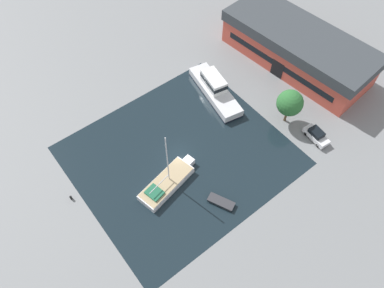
{
  "coord_description": "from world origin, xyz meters",
  "views": [
    {
      "loc": [
        25.19,
        -17.59,
        46.42
      ],
      "look_at": [
        0.0,
        2.24,
        1.0
      ],
      "focal_mm": 35.0,
      "sensor_mm": 36.0,
      "label": 1
    }
  ],
  "objects_px": {
    "sailboat_moored": "(167,183)",
    "motor_cruiser": "(215,88)",
    "warehouse_building": "(298,48)",
    "quay_tree_near_building": "(290,103)",
    "parked_car": "(316,135)",
    "small_dinghy": "(221,202)"
  },
  "relations": [
    {
      "from": "motor_cruiser",
      "to": "warehouse_building",
      "type": "bearing_deg",
      "value": 0.9
    },
    {
      "from": "sailboat_moored",
      "to": "motor_cruiser",
      "type": "distance_m",
      "value": 18.86
    },
    {
      "from": "sailboat_moored",
      "to": "motor_cruiser",
      "type": "xyz_separation_m",
      "value": [
        -9.21,
        16.44,
        0.64
      ]
    },
    {
      "from": "small_dinghy",
      "to": "warehouse_building",
      "type": "bearing_deg",
      "value": 179.97
    },
    {
      "from": "quay_tree_near_building",
      "to": "motor_cruiser",
      "type": "height_order",
      "value": "quay_tree_near_building"
    },
    {
      "from": "small_dinghy",
      "to": "sailboat_moored",
      "type": "bearing_deg",
      "value": -83.82
    },
    {
      "from": "quay_tree_near_building",
      "to": "parked_car",
      "type": "xyz_separation_m",
      "value": [
        5.4,
        1.05,
        -3.26
      ]
    },
    {
      "from": "sailboat_moored",
      "to": "small_dinghy",
      "type": "bearing_deg",
      "value": 19.11
    },
    {
      "from": "quay_tree_near_building",
      "to": "sailboat_moored",
      "type": "relative_size",
      "value": 0.57
    },
    {
      "from": "warehouse_building",
      "to": "quay_tree_near_building",
      "type": "relative_size",
      "value": 4.49
    },
    {
      "from": "parked_car",
      "to": "sailboat_moored",
      "type": "bearing_deg",
      "value": -12.24
    },
    {
      "from": "parked_car",
      "to": "small_dinghy",
      "type": "distance_m",
      "value": 18.5
    },
    {
      "from": "warehouse_building",
      "to": "sailboat_moored",
      "type": "relative_size",
      "value": 2.58
    },
    {
      "from": "warehouse_building",
      "to": "sailboat_moored",
      "type": "distance_m",
      "value": 33.4
    },
    {
      "from": "parked_car",
      "to": "small_dinghy",
      "type": "bearing_deg",
      "value": 4.12
    },
    {
      "from": "motor_cruiser",
      "to": "small_dinghy",
      "type": "xyz_separation_m",
      "value": [
        16.05,
        -12.35,
        -0.99
      ]
    },
    {
      "from": "quay_tree_near_building",
      "to": "motor_cruiser",
      "type": "relative_size",
      "value": 0.47
    },
    {
      "from": "quay_tree_near_building",
      "to": "motor_cruiser",
      "type": "distance_m",
      "value": 12.7
    },
    {
      "from": "warehouse_building",
      "to": "motor_cruiser",
      "type": "xyz_separation_m",
      "value": [
        -2.9,
        -16.25,
        -1.98
      ]
    },
    {
      "from": "quay_tree_near_building",
      "to": "small_dinghy",
      "type": "bearing_deg",
      "value": -74.7
    },
    {
      "from": "parked_car",
      "to": "motor_cruiser",
      "type": "distance_m",
      "value": 17.78
    },
    {
      "from": "warehouse_building",
      "to": "motor_cruiser",
      "type": "bearing_deg",
      "value": -105.35
    }
  ]
}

